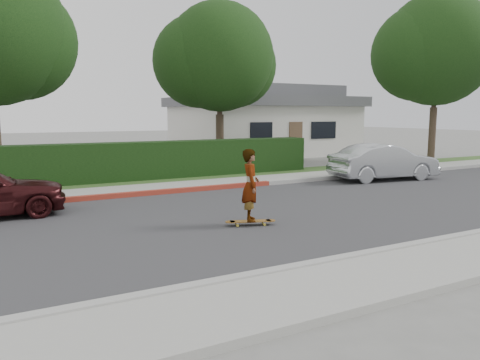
% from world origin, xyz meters
% --- Properties ---
extents(ground, '(120.00, 120.00, 0.00)m').
position_xyz_m(ground, '(0.00, 0.00, 0.00)').
color(ground, slate).
rests_on(ground, ground).
extents(road, '(60.00, 8.00, 0.01)m').
position_xyz_m(road, '(0.00, 0.00, 0.01)').
color(road, '#2D2D30').
rests_on(road, ground).
extents(curb_near, '(60.00, 0.20, 0.15)m').
position_xyz_m(curb_near, '(0.00, -4.10, 0.07)').
color(curb_near, '#9E9E99').
rests_on(curb_near, ground).
extents(curb_far, '(60.00, 0.20, 0.15)m').
position_xyz_m(curb_far, '(0.00, 4.10, 0.07)').
color(curb_far, '#9E9E99').
rests_on(curb_far, ground).
extents(curb_red_section, '(12.00, 0.21, 0.15)m').
position_xyz_m(curb_red_section, '(-5.00, 4.10, 0.08)').
color(curb_red_section, maroon).
rests_on(curb_red_section, ground).
extents(sidewalk_far, '(60.00, 1.60, 0.12)m').
position_xyz_m(sidewalk_far, '(0.00, 5.00, 0.06)').
color(sidewalk_far, gray).
rests_on(sidewalk_far, ground).
extents(planting_strip, '(60.00, 1.60, 0.10)m').
position_xyz_m(planting_strip, '(0.00, 6.60, 0.05)').
color(planting_strip, '#2D4C1E').
rests_on(planting_strip, ground).
extents(hedge, '(15.00, 1.00, 1.50)m').
position_xyz_m(hedge, '(-3.00, 7.20, 0.75)').
color(hedge, black).
rests_on(hedge, ground).
extents(tree_center, '(5.66, 4.84, 7.44)m').
position_xyz_m(tree_center, '(1.49, 9.19, 4.90)').
color(tree_center, '#33261C').
rests_on(tree_center, ground).
extents(tree_right, '(6.32, 5.60, 8.56)m').
position_xyz_m(tree_right, '(12.49, 6.69, 5.63)').
color(tree_right, '#33261C').
rests_on(tree_right, ground).
extents(house, '(10.60, 8.60, 4.30)m').
position_xyz_m(house, '(8.00, 16.00, 2.10)').
color(house, beige).
rests_on(house, ground).
extents(skateboard, '(1.17, 0.61, 0.11)m').
position_xyz_m(skateboard, '(-2.61, -0.94, 0.10)').
color(skateboard, gold).
rests_on(skateboard, ground).
extents(skateboarder, '(0.61, 0.71, 1.65)m').
position_xyz_m(skateboarder, '(-2.61, -0.94, 0.94)').
color(skateboarder, white).
rests_on(skateboarder, skateboard).
extents(car_silver, '(4.41, 2.07, 1.40)m').
position_xyz_m(car_silver, '(5.67, 3.10, 0.70)').
color(car_silver, '#B6BABE').
rests_on(car_silver, ground).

